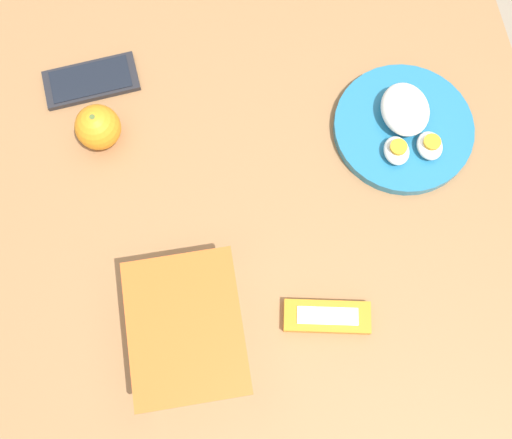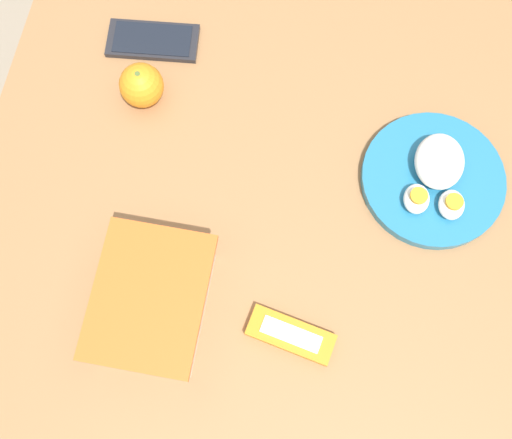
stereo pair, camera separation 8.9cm
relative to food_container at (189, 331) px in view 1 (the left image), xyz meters
name	(u,v)px [view 1 (the left image)]	position (x,y,z in m)	size (l,w,h in m)	color
ground_plane	(261,310)	(0.13, -0.13, -0.81)	(10.00, 10.00, 0.00)	gray
table	(265,247)	(0.13, -0.13, -0.12)	(1.06, 0.93, 0.77)	#996B42
food_container	(189,331)	(0.00, 0.00, 0.00)	(0.20, 0.15, 0.09)	white
orange_fruit	(98,127)	(0.34, 0.10, -0.01)	(0.07, 0.07, 0.07)	orange
rice_plate	(404,126)	(0.27, -0.38, -0.02)	(0.22, 0.22, 0.06)	teal
candy_bar	(327,317)	(-0.01, -0.20, -0.03)	(0.07, 0.13, 0.02)	orange
cell_phone	(91,81)	(0.44, 0.11, -0.04)	(0.08, 0.16, 0.01)	#232328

